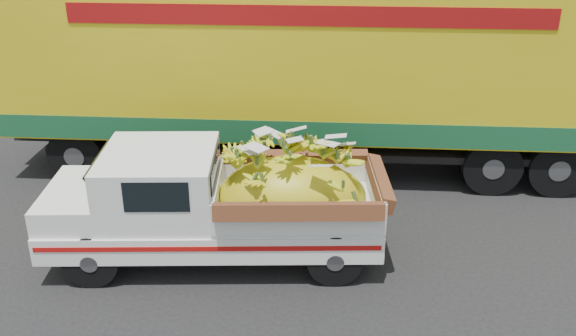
# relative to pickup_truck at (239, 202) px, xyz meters

# --- Properties ---
(ground) EXTENTS (100.00, 100.00, 0.00)m
(ground) POSITION_rel_pickup_truck_xyz_m (-0.54, 0.08, -0.95)
(ground) COLOR black
(ground) RESTS_ON ground
(curb) EXTENTS (60.00, 0.25, 0.15)m
(curb) POSITION_rel_pickup_truck_xyz_m (-0.54, 6.06, -0.88)
(curb) COLOR gray
(curb) RESTS_ON ground
(sidewalk) EXTENTS (60.00, 4.00, 0.14)m
(sidewalk) POSITION_rel_pickup_truck_xyz_m (-0.54, 8.16, -0.88)
(sidewalk) COLOR gray
(sidewalk) RESTS_ON ground
(pickup_truck) EXTENTS (5.24, 2.42, 1.77)m
(pickup_truck) POSITION_rel_pickup_truck_xyz_m (0.00, 0.00, 0.00)
(pickup_truck) COLOR black
(pickup_truck) RESTS_ON ground
(semi_trailer) EXTENTS (12.03, 2.92, 3.80)m
(semi_trailer) POSITION_rel_pickup_truck_xyz_m (0.82, 3.61, 1.17)
(semi_trailer) COLOR black
(semi_trailer) RESTS_ON ground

